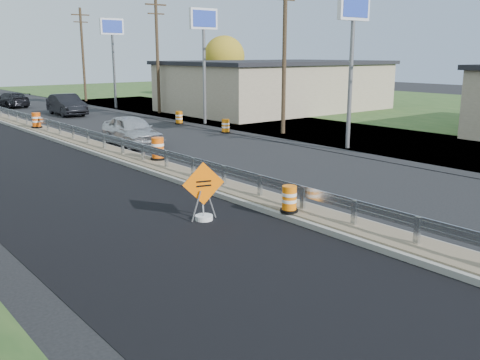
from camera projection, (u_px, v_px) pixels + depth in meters
ground at (224, 191)px, 19.58m from camera, size 140.00×140.00×0.00m
grass_verge_far at (433, 112)px, 45.51m from camera, size 40.00×120.00×0.03m
milled_overlay at (15, 163)px, 24.44m from camera, size 7.20×120.00×0.01m
median at (123, 156)px, 25.60m from camera, size 1.60×55.00×0.23m
guardrail at (113, 141)px, 26.21m from camera, size 0.10×46.15×0.72m
retail_building_near at (276, 85)px, 47.05m from camera, size 18.50×12.50×4.27m
pylon_sign_south at (353, 21)px, 26.78m from camera, size 2.20×0.30×7.90m
pylon_sign_mid at (204, 30)px, 36.60m from camera, size 2.20×0.30×7.90m
pylon_sign_north at (112, 35)px, 47.19m from camera, size 2.20×0.30×7.90m
utility_pole_smid at (284, 53)px, 32.28m from camera, size 1.90×0.26×9.40m
utility_pole_nmid at (157, 53)px, 43.62m from camera, size 1.90×0.26×9.40m
utility_pole_north at (83, 53)px, 54.96m from camera, size 1.90×0.26×9.40m
tree_far_yellow at (224, 57)px, 60.15m from camera, size 4.62×4.62×6.86m
caution_sign at (204, 206)px, 15.99m from camera, size 1.25×0.54×1.79m
barrel_median_near at (289, 199)px, 16.10m from camera, size 0.55×0.55×0.80m
barrel_median_mid at (158, 149)px, 24.00m from camera, size 0.68×0.68×1.00m
barrel_median_far at (36, 121)px, 34.29m from camera, size 0.66×0.66×0.97m
barrel_shoulder_near at (226, 126)px, 33.66m from camera, size 0.59×0.59×0.87m
barrel_shoulder_mid at (179, 118)px, 37.91m from camera, size 0.62×0.62×0.90m
car_silver at (132, 131)px, 29.03m from camera, size 2.16×4.86×1.63m
car_dark_mid at (67, 105)px, 43.28m from camera, size 2.05×5.24×1.70m
car_dark_far at (11, 100)px, 49.68m from camera, size 2.53×5.05×1.41m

